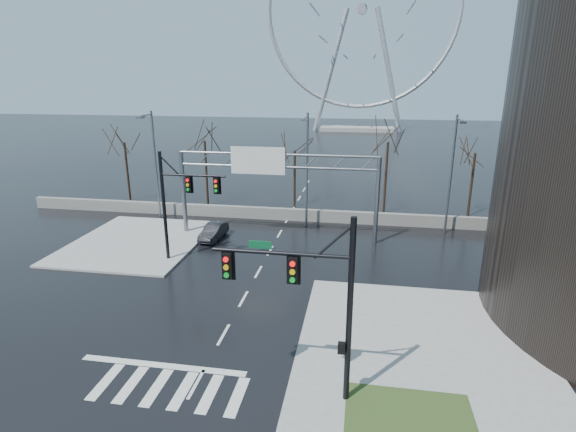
% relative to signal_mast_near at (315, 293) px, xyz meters
% --- Properties ---
extents(ground, '(260.00, 260.00, 0.00)m').
position_rel_signal_mast_near_xyz_m(ground, '(-5.14, 4.04, -4.87)').
color(ground, black).
rests_on(ground, ground).
extents(sidewalk_right_ext, '(12.00, 10.00, 0.15)m').
position_rel_signal_mast_near_xyz_m(sidewalk_right_ext, '(4.86, 6.04, -4.80)').
color(sidewalk_right_ext, gray).
rests_on(sidewalk_right_ext, ground).
extents(sidewalk_far, '(10.00, 12.00, 0.15)m').
position_rel_signal_mast_near_xyz_m(sidewalk_far, '(-16.14, 16.04, -4.80)').
color(sidewalk_far, gray).
rests_on(sidewalk_far, ground).
extents(grass_strip, '(5.00, 4.00, 0.02)m').
position_rel_signal_mast_near_xyz_m(grass_strip, '(3.86, -0.96, -4.72)').
color(grass_strip, '#2B411B').
rests_on(grass_strip, sidewalk_near).
extents(barrier_wall, '(52.00, 0.50, 1.10)m').
position_rel_signal_mast_near_xyz_m(barrier_wall, '(-5.14, 24.04, -4.32)').
color(barrier_wall, slate).
rests_on(barrier_wall, ground).
extents(signal_mast_near, '(5.52, 0.41, 8.00)m').
position_rel_signal_mast_near_xyz_m(signal_mast_near, '(0.00, 0.00, 0.00)').
color(signal_mast_near, black).
rests_on(signal_mast_near, ground).
extents(signal_mast_far, '(4.72, 0.41, 8.00)m').
position_rel_signal_mast_near_xyz_m(signal_mast_far, '(-11.01, 13.00, -0.04)').
color(signal_mast_far, black).
rests_on(signal_mast_far, ground).
extents(sign_gantry, '(16.36, 0.40, 7.60)m').
position_rel_signal_mast_near_xyz_m(sign_gantry, '(-5.52, 19.00, 0.31)').
color(sign_gantry, slate).
rests_on(sign_gantry, ground).
extents(streetlight_left, '(0.50, 2.55, 10.00)m').
position_rel_signal_mast_near_xyz_m(streetlight_left, '(-17.14, 22.20, 1.01)').
color(streetlight_left, slate).
rests_on(streetlight_left, ground).
extents(streetlight_mid, '(0.50, 2.55, 10.00)m').
position_rel_signal_mast_near_xyz_m(streetlight_mid, '(-3.14, 22.20, 1.01)').
color(streetlight_mid, slate).
rests_on(streetlight_mid, ground).
extents(streetlight_right, '(0.50, 2.55, 10.00)m').
position_rel_signal_mast_near_xyz_m(streetlight_right, '(8.86, 22.20, 1.01)').
color(streetlight_right, slate).
rests_on(streetlight_right, ground).
extents(tree_far_left, '(3.50, 3.50, 7.00)m').
position_rel_signal_mast_near_xyz_m(tree_far_left, '(-23.14, 28.04, 0.70)').
color(tree_far_left, black).
rests_on(tree_far_left, ground).
extents(tree_left, '(3.75, 3.75, 7.50)m').
position_rel_signal_mast_near_xyz_m(tree_left, '(-14.14, 27.54, 1.10)').
color(tree_left, black).
rests_on(tree_left, ground).
extents(tree_center, '(3.25, 3.25, 6.50)m').
position_rel_signal_mast_near_xyz_m(tree_center, '(-5.14, 28.54, 0.30)').
color(tree_center, black).
rests_on(tree_center, ground).
extents(tree_right, '(3.90, 3.90, 7.80)m').
position_rel_signal_mast_near_xyz_m(tree_right, '(3.86, 27.54, 1.34)').
color(tree_right, black).
rests_on(tree_right, ground).
extents(tree_far_right, '(3.40, 3.40, 6.80)m').
position_rel_signal_mast_near_xyz_m(tree_far_right, '(11.86, 28.04, 0.54)').
color(tree_far_right, black).
rests_on(tree_far_right, ground).
extents(ferris_wheel, '(45.00, 6.00, 50.91)m').
position_rel_signal_mast_near_xyz_m(ferris_wheel, '(-0.14, 99.04, 21.26)').
color(ferris_wheel, gray).
rests_on(ferris_wheel, ground).
extents(car, '(1.57, 3.85, 1.24)m').
position_rel_signal_mast_near_xyz_m(car, '(-10.30, 17.95, -4.25)').
color(car, black).
rests_on(car, ground).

